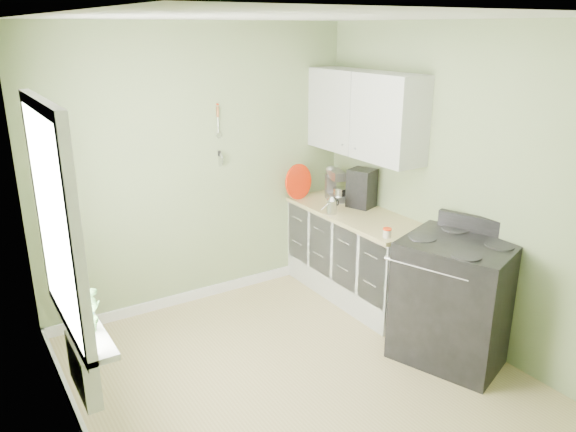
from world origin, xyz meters
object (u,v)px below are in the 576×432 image
stand_mixer (336,186)px  stove (455,299)px  kettle (332,205)px  coffee_maker (361,189)px

stand_mixer → stove: bearing=-92.6°
stove → stand_mixer: bearing=87.4°
stove → stand_mixer: (0.08, 1.74, 0.54)m
stand_mixer → kettle: bearing=-131.8°
stove → kettle: bearing=99.3°
stove → stand_mixer: 1.83m
stand_mixer → coffee_maker: (0.08, -0.32, 0.03)m
stand_mixer → coffee_maker: size_ratio=0.92×
kettle → stand_mixer: bearing=48.2°
stove → kettle: stove is taller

